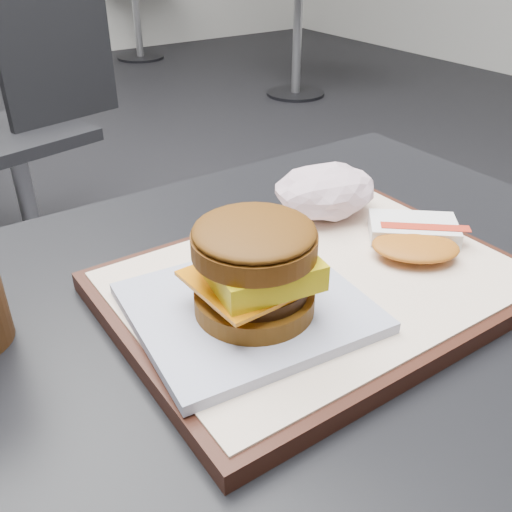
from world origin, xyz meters
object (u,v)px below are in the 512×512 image
(breakfast_sandwich, at_px, (253,277))
(crumpled_wrapper, at_px, (326,191))
(customer_table, at_px, (288,428))
(serving_tray, at_px, (317,285))
(hash_brown, at_px, (414,237))
(neighbor_chair, at_px, (30,117))

(breakfast_sandwich, xyz_separation_m, crumpled_wrapper, (0.18, 0.12, -0.01))
(customer_table, xyz_separation_m, crumpled_wrapper, (0.11, 0.09, 0.23))
(serving_tray, distance_m, crumpled_wrapper, 0.14)
(customer_table, relative_size, breakfast_sandwich, 3.89)
(breakfast_sandwich, distance_m, hash_brown, 0.21)
(crumpled_wrapper, bearing_deg, hash_brown, -76.60)
(breakfast_sandwich, bearing_deg, hash_brown, 1.87)
(serving_tray, height_order, hash_brown, hash_brown)
(hash_brown, bearing_deg, breakfast_sandwich, -178.13)
(serving_tray, height_order, neighbor_chair, neighbor_chair)
(serving_tray, bearing_deg, hash_brown, -4.99)
(hash_brown, height_order, crumpled_wrapper, crumpled_wrapper)
(serving_tray, relative_size, breakfast_sandwich, 1.85)
(serving_tray, distance_m, breakfast_sandwich, 0.10)
(breakfast_sandwich, height_order, crumpled_wrapper, breakfast_sandwich)
(hash_brown, height_order, neighbor_chair, neighbor_chair)
(breakfast_sandwich, distance_m, neighbor_chair, 1.67)
(customer_table, relative_size, neighbor_chair, 0.91)
(customer_table, distance_m, crumpled_wrapper, 0.27)
(breakfast_sandwich, bearing_deg, neighbor_chair, 82.72)
(hash_brown, bearing_deg, customer_table, 169.84)
(customer_table, relative_size, crumpled_wrapper, 6.63)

